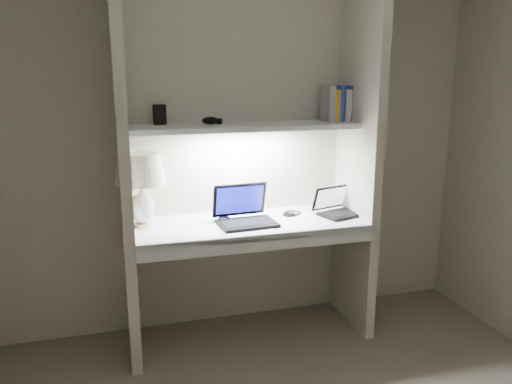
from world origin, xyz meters
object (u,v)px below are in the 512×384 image
object	(u,v)px
table_lamp	(140,177)
speaker	(238,201)
laptop_netbook	(338,208)
book_row	(340,104)
laptop_main	(244,214)

from	to	relation	value
table_lamp	speaker	xyz separation A→B (m)	(0.63, 0.13, -0.22)
laptop_netbook	book_row	distance (m)	0.67
laptop_main	book_row	world-z (taller)	book_row
book_row	table_lamp	bearing A→B (deg)	-178.51
table_lamp	laptop_main	distance (m)	0.66
table_lamp	laptop_main	bearing A→B (deg)	-9.59
laptop_main	speaker	bearing A→B (deg)	80.64
laptop_main	laptop_netbook	world-z (taller)	laptop_main
laptop_main	speaker	size ratio (longest dim) A/B	2.42
laptop_netbook	speaker	size ratio (longest dim) A/B	2.19
speaker	table_lamp	bearing A→B (deg)	-163.26
table_lamp	laptop_main	size ratio (longest dim) A/B	1.21
table_lamp	speaker	bearing A→B (deg)	11.99
book_row	speaker	bearing A→B (deg)	171.37
speaker	book_row	bearing A→B (deg)	-3.88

